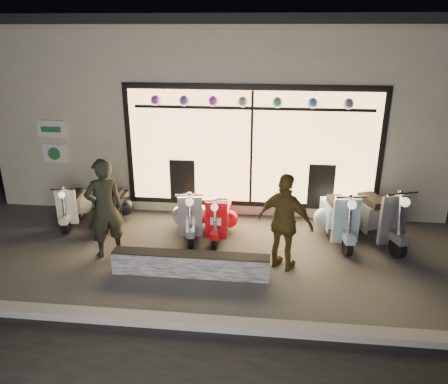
% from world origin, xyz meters
% --- Properties ---
extents(ground, '(40.00, 40.00, 0.00)m').
position_xyz_m(ground, '(0.00, 0.00, 0.00)').
color(ground, '#383533').
rests_on(ground, ground).
extents(kerb, '(40.00, 0.25, 0.12)m').
position_xyz_m(kerb, '(0.00, -2.00, 0.06)').
color(kerb, slate).
rests_on(kerb, ground).
extents(shop_building, '(10.20, 6.23, 4.20)m').
position_xyz_m(shop_building, '(0.00, 4.98, 2.10)').
color(shop_building, beige).
rests_on(shop_building, ground).
extents(graffiti_barrier, '(2.66, 0.28, 0.40)m').
position_xyz_m(graffiti_barrier, '(-0.06, -0.65, 0.20)').
color(graffiti_barrier, black).
rests_on(graffiti_barrier, ground).
extents(scooter_silver, '(0.62, 1.44, 1.02)m').
position_xyz_m(scooter_silver, '(-0.37, 1.02, 0.41)').
color(scooter_silver, black).
rests_on(scooter_silver, ground).
extents(scooter_red, '(0.42, 1.29, 0.93)m').
position_xyz_m(scooter_red, '(0.23, 0.97, 0.37)').
color(scooter_red, black).
rests_on(scooter_red, ground).
extents(scooter_black, '(0.43, 1.31, 0.95)m').
position_xyz_m(scooter_black, '(-2.08, 1.32, 0.38)').
color(scooter_black, black).
rests_on(scooter_black, ground).
extents(scooter_cream, '(0.53, 1.28, 0.91)m').
position_xyz_m(scooter_cream, '(-2.97, 1.29, 0.36)').
color(scooter_cream, black).
rests_on(scooter_cream, ground).
extents(scooter_blue, '(0.62, 1.54, 1.09)m').
position_xyz_m(scooter_blue, '(2.56, 1.11, 0.44)').
color(scooter_blue, black).
rests_on(scooter_blue, ground).
extents(scooter_grey, '(0.91, 1.63, 1.18)m').
position_xyz_m(scooter_grey, '(3.26, 1.16, 0.47)').
color(scooter_grey, black).
rests_on(scooter_grey, ground).
extents(man, '(0.80, 0.75, 1.84)m').
position_xyz_m(man, '(-1.70, -0.11, 0.92)').
color(man, black).
rests_on(man, ground).
extents(woman, '(1.09, 0.82, 1.71)m').
position_xyz_m(woman, '(1.49, -0.23, 0.86)').
color(woman, brown).
rests_on(woman, ground).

